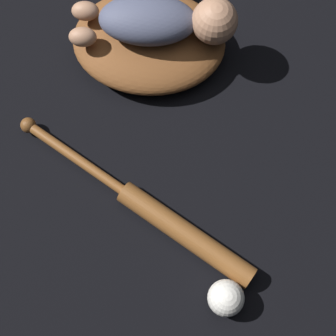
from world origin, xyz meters
TOP-DOWN VIEW (x-y plane):
  - ground_plane at (0.00, 0.00)m, footprint 6.00×6.00m
  - baseball_glove at (0.02, 0.02)m, footprint 0.41×0.38m
  - baby_figure at (0.06, 0.01)m, footprint 0.34×0.22m
  - baseball_bat at (0.23, -0.34)m, footprint 0.57×0.12m
  - baseball at (0.41, -0.42)m, footprint 0.07×0.07m

SIDE VIEW (x-z plane):
  - ground_plane at x=0.00m, z-range 0.00..0.00m
  - baseball_bat at x=0.23m, z-range 0.00..0.05m
  - baseball at x=0.41m, z-range 0.00..0.07m
  - baseball_glove at x=0.02m, z-range 0.00..0.08m
  - baby_figure at x=0.06m, z-range 0.08..0.17m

